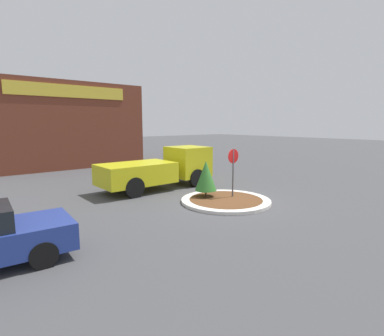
# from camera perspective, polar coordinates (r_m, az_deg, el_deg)

# --- Properties ---
(ground_plane) EXTENTS (120.00, 120.00, 0.00)m
(ground_plane) POSITION_cam_1_polar(r_m,az_deg,el_deg) (13.38, 6.42, -6.48)
(ground_plane) COLOR #474749
(traffic_island) EXTENTS (3.92, 3.92, 0.14)m
(traffic_island) POSITION_cam_1_polar(r_m,az_deg,el_deg) (13.36, 6.43, -6.20)
(traffic_island) COLOR silver
(traffic_island) RESTS_ON ground_plane
(stop_sign) EXTENTS (0.65, 0.07, 2.33)m
(stop_sign) POSITION_cam_1_polar(r_m,az_deg,el_deg) (13.59, 7.84, 0.60)
(stop_sign) COLOR #4C4C51
(stop_sign) RESTS_ON ground_plane
(island_shrub) EXTENTS (0.99, 0.99, 1.64)m
(island_shrub) POSITION_cam_1_polar(r_m,az_deg,el_deg) (13.58, 2.66, -1.46)
(island_shrub) COLOR brown
(island_shrub) RESTS_ON traffic_island
(utility_truck) EXTENTS (6.19, 2.25, 2.13)m
(utility_truck) POSITION_cam_1_polar(r_m,az_deg,el_deg) (16.06, -5.88, -0.05)
(utility_truck) COLOR gold
(utility_truck) RESTS_ON ground_plane
(storefront_building) EXTENTS (11.98, 6.07, 6.57)m
(storefront_building) POSITION_cam_1_polar(r_m,az_deg,el_deg) (26.81, -23.97, 7.43)
(storefront_building) COLOR brown
(storefront_building) RESTS_ON ground_plane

